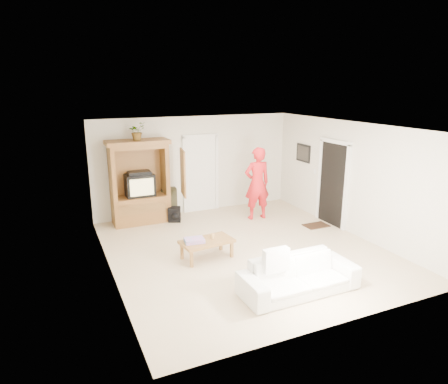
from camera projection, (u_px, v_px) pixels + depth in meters
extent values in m
plane|color=tan|center=(245.00, 250.00, 8.49)|extent=(6.00, 6.00, 0.00)
plane|color=white|center=(246.00, 127.00, 7.81)|extent=(6.00, 6.00, 0.00)
plane|color=silver|center=(195.00, 165.00, 10.79)|extent=(5.50, 0.00, 5.50)
plane|color=silver|center=(345.00, 242.00, 5.51)|extent=(5.50, 0.00, 5.50)
plane|color=silver|center=(107.00, 207.00, 7.06)|extent=(0.00, 6.00, 6.00)
plane|color=silver|center=(351.00, 178.00, 9.23)|extent=(0.00, 6.00, 6.00)
cube|color=brown|center=(141.00, 209.00, 10.10)|extent=(1.40, 0.60, 0.70)
cube|color=brown|center=(112.00, 175.00, 9.60)|extent=(0.10, 0.60, 1.20)
cube|color=brown|center=(165.00, 170.00, 10.11)|extent=(0.10, 0.60, 1.20)
cube|color=brown|center=(137.00, 170.00, 10.09)|extent=(1.40, 0.06, 1.20)
cube|color=brown|center=(138.00, 146.00, 9.68)|extent=(1.40, 0.60, 0.10)
cube|color=brown|center=(137.00, 142.00, 9.66)|extent=(1.52, 0.68, 0.10)
cube|color=brown|center=(183.00, 173.00, 9.83)|extent=(0.16, 0.67, 1.15)
cube|color=black|center=(139.00, 185.00, 9.96)|extent=(0.70, 0.52, 0.55)
cube|color=tan|center=(142.00, 187.00, 9.73)|extent=(0.58, 0.02, 0.42)
cube|color=black|center=(139.00, 173.00, 9.86)|extent=(0.55, 0.35, 0.08)
cube|color=olive|center=(144.00, 208.00, 9.82)|extent=(1.19, 0.03, 0.25)
cube|color=white|center=(201.00, 175.00, 10.90)|extent=(0.85, 0.05, 2.04)
cube|color=black|center=(333.00, 184.00, 9.83)|extent=(0.05, 0.90, 2.04)
cube|color=black|center=(303.00, 153.00, 10.82)|extent=(0.03, 0.60, 0.48)
cube|color=#382316|center=(316.00, 225.00, 9.92)|extent=(0.60, 0.40, 0.02)
imported|color=#4C7238|center=(137.00, 131.00, 9.57)|extent=(0.51, 0.49, 0.43)
imported|color=red|center=(257.00, 183.00, 10.25)|extent=(0.72, 0.50, 1.88)
imported|color=white|center=(299.00, 275.00, 6.70)|extent=(2.03, 0.81, 0.59)
cube|color=olive|center=(207.00, 241.00, 7.99)|extent=(1.10, 0.69, 0.06)
cube|color=olive|center=(192.00, 259.00, 7.64)|extent=(0.06, 0.06, 0.33)
cube|color=olive|center=(182.00, 251.00, 8.00)|extent=(0.06, 0.06, 0.33)
cube|color=olive|center=(232.00, 249.00, 8.09)|extent=(0.06, 0.06, 0.33)
cube|color=olive|center=(221.00, 242.00, 8.45)|extent=(0.06, 0.06, 0.33)
cube|color=#FA539A|center=(194.00, 240.00, 7.87)|extent=(0.41, 0.32, 0.08)
cylinder|color=tan|center=(212.00, 236.00, 8.07)|extent=(0.08, 0.08, 0.10)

